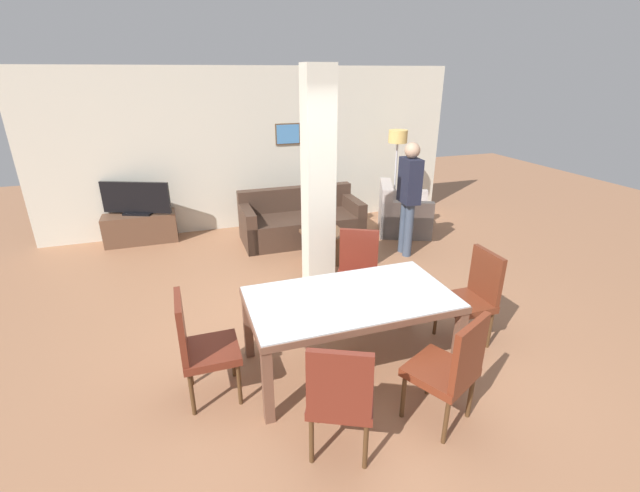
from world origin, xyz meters
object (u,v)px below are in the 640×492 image
standing_person (409,192)px  dining_chair_far_right (358,270)px  sofa (301,222)px  dining_chair_head_right (473,294)px  coffee_table (324,247)px  armchair (402,215)px  tv_stand (141,228)px  floor_lamp (397,145)px  dining_chair_near_left (341,394)px  dining_chair_near_right (451,367)px  dining_chair_head_left (200,344)px  bottle (312,227)px  tv_screen (136,199)px  dining_table (350,309)px

standing_person → dining_chair_far_right: bearing=139.2°
sofa → standing_person: 1.87m
dining_chair_far_right → standing_person: size_ratio=0.58×
dining_chair_head_right → coffee_table: (-0.78, 2.34, -0.31)m
armchair → tv_stand: bearing=-78.2°
floor_lamp → standing_person: 1.66m
standing_person → dining_chair_near_left: bearing=148.9°
coffee_table → standing_person: bearing=-4.8°
dining_chair_near_right → standing_person: (1.39, 3.15, 0.44)m
dining_chair_near_right → floor_lamp: (1.96, 4.64, 0.86)m
dining_chair_head_left → dining_chair_head_right: 2.67m
dining_chair_near_right → tv_stand: dining_chair_near_right is taller
dining_chair_far_right → dining_chair_head_right: same height
armchair → bottle: size_ratio=4.58×
tv_screen → dining_chair_head_left: bearing=122.4°
coffee_table → tv_screen: bearing=146.7°
dining_chair_near_right → coffee_table: bearing=61.8°
dining_chair_far_right → tv_stand: size_ratio=0.88×
armchair → dining_chair_head_left: bearing=-25.4°
dining_table → bottle: (0.40, 2.38, -0.06)m
dining_chair_near_left → standing_person: (2.29, 3.16, 0.44)m
bottle → tv_stand: (-2.41, 1.65, -0.31)m
dining_chair_head_left → coffee_table: size_ratio=1.64×
coffee_table → standing_person: (1.28, -0.11, 0.75)m
tv_stand → dining_chair_head_left: bearing=-80.4°
sofa → tv_screen: bearing=-14.9°
armchair → bottle: bearing=-44.5°
sofa → standing_person: bearing=139.7°
dining_chair_near_left → bottle: size_ratio=3.84×
dining_table → dining_chair_head_right: size_ratio=1.88×
dining_chair_near_left → tv_screen: (-1.56, 4.95, 0.20)m
dining_chair_head_left → coffee_table: (1.89, 2.34, -0.31)m
dining_chair_head_right → bottle: (-0.94, 2.38, 0.01)m
sofa → bottle: 1.02m
armchair → sofa: bearing=-73.6°
dining_table → sofa: (0.51, 3.36, -0.33)m
dining_chair_head_right → sofa: dining_chair_head_right is taller
armchair → dining_table: bearing=-12.3°
dining_table → bottle: size_ratio=7.24×
dining_chair_far_right → coffee_table: size_ratio=1.64×
dining_chair_near_right → bottle: (-0.05, 3.30, 0.01)m
dining_table → tv_stand: (-2.01, 4.03, -0.37)m
dining_chair_near_right → floor_lamp: bearing=40.8°
sofa → bottle: size_ratio=7.65×
dining_chair_near_right → armchair: (1.82, 4.05, -0.24)m
dining_chair_head_left → bottle: bearing=144.1°
dining_chair_far_right → floor_lamp: bearing=-97.2°
armchair → coffee_table: bearing=-41.4°
dining_chair_near_right → tv_stand: 5.53m
tv_stand → sofa: bearing=-14.9°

